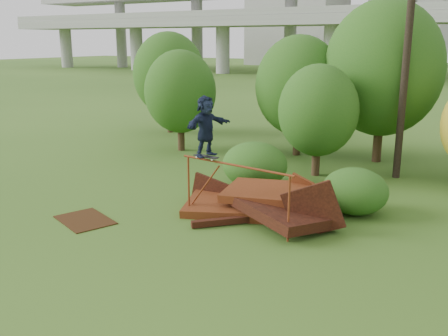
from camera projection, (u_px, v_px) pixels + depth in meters
The scene contains 14 objects.
ground at pixel (211, 247), 13.08m from camera, with size 240.00×240.00×0.00m, color #2D5116.
scrap_pile at pixel (260, 204), 15.31m from camera, with size 5.64×3.65×1.83m.
grind_rail at pixel (235, 180), 14.17m from camera, with size 3.85×0.54×1.87m.
skateboard at pixel (206, 156), 14.69m from camera, with size 0.84×0.32×0.09m.
skater at pixel (206, 126), 14.46m from camera, with size 1.65×0.53×1.78m, color #151D35.
flat_plate at pixel (85, 220), 15.01m from camera, with size 1.80×1.29×0.03m, color #331C0A.
tree_0 at pixel (180, 92), 23.86m from camera, with size 3.44×3.44×4.86m.
tree_1 at pixel (299, 86), 22.78m from camera, with size 3.98×3.98×5.53m.
tree_2 at pixel (318, 111), 19.40m from camera, with size 3.13×3.13×4.41m.
tree_3 at pixel (383, 68), 21.28m from camera, with size 5.04×5.04×7.00m.
tree_6 at pixel (169, 74), 28.55m from camera, with size 4.12×4.12×5.76m.
shrub_left at pixel (255, 165), 18.24m from camera, with size 2.43×2.24×1.68m, color #184C14.
shrub_right at pixel (355, 191), 15.45m from camera, with size 2.06×1.89×1.46m, color #184C14.
utility_pole at pixel (406, 57), 18.57m from camera, with size 1.40×0.28×9.15m.
Camera 1 is at (6.57, -10.22, 5.27)m, focal length 40.00 mm.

